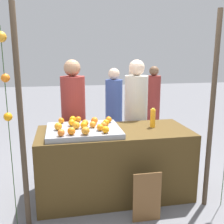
{
  "coord_description": "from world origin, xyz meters",
  "views": [
    {
      "loc": [
        -0.63,
        -3.06,
        1.78
      ],
      "look_at": [
        0.0,
        0.15,
        1.05
      ],
      "focal_mm": 42.21,
      "sensor_mm": 36.0,
      "label": 1
    }
  ],
  "objects_px": {
    "orange_0": "(100,127)",
    "chalkboard_sign": "(147,198)",
    "orange_1": "(104,125)",
    "juice_bottle": "(153,118)",
    "stall_counter": "(114,163)",
    "vendor_right": "(136,121)",
    "vendor_left": "(74,124)"
  },
  "relations": [
    {
      "from": "chalkboard_sign",
      "to": "orange_1",
      "type": "bearing_deg",
      "value": 123.54
    },
    {
      "from": "chalkboard_sign",
      "to": "orange_0",
      "type": "bearing_deg",
      "value": 134.03
    },
    {
      "from": "orange_0",
      "to": "vendor_left",
      "type": "height_order",
      "value": "vendor_left"
    },
    {
      "from": "juice_bottle",
      "to": "vendor_left",
      "type": "relative_size",
      "value": 0.15
    },
    {
      "from": "vendor_right",
      "to": "orange_1",
      "type": "bearing_deg",
      "value": -130.71
    },
    {
      "from": "chalkboard_sign",
      "to": "stall_counter",
      "type": "bearing_deg",
      "value": 110.0
    },
    {
      "from": "stall_counter",
      "to": "vendor_right",
      "type": "bearing_deg",
      "value": 54.23
    },
    {
      "from": "orange_0",
      "to": "orange_1",
      "type": "xyz_separation_m",
      "value": [
        0.06,
        0.12,
        -0.0
      ]
    },
    {
      "from": "juice_bottle",
      "to": "chalkboard_sign",
      "type": "relative_size",
      "value": 0.44
    },
    {
      "from": "juice_bottle",
      "to": "chalkboard_sign",
      "type": "bearing_deg",
      "value": -112.79
    },
    {
      "from": "orange_0",
      "to": "chalkboard_sign",
      "type": "distance_m",
      "value": 0.92
    },
    {
      "from": "orange_0",
      "to": "vendor_left",
      "type": "distance_m",
      "value": 0.87
    },
    {
      "from": "stall_counter",
      "to": "juice_bottle",
      "type": "bearing_deg",
      "value": 5.5
    },
    {
      "from": "chalkboard_sign",
      "to": "juice_bottle",
      "type": "bearing_deg",
      "value": 67.21
    },
    {
      "from": "orange_1",
      "to": "chalkboard_sign",
      "type": "bearing_deg",
      "value": -56.46
    },
    {
      "from": "orange_0",
      "to": "orange_1",
      "type": "relative_size",
      "value": 1.08
    },
    {
      "from": "stall_counter",
      "to": "juice_bottle",
      "type": "height_order",
      "value": "juice_bottle"
    },
    {
      "from": "juice_bottle",
      "to": "vendor_left",
      "type": "xyz_separation_m",
      "value": [
        -0.98,
        0.58,
        -0.18
      ]
    },
    {
      "from": "vendor_left",
      "to": "vendor_right",
      "type": "height_order",
      "value": "vendor_left"
    },
    {
      "from": "orange_0",
      "to": "vendor_right",
      "type": "distance_m",
      "value": 1.06
    },
    {
      "from": "orange_1",
      "to": "juice_bottle",
      "type": "relative_size",
      "value": 0.29
    },
    {
      "from": "stall_counter",
      "to": "orange_1",
      "type": "bearing_deg",
      "value": -155.96
    },
    {
      "from": "vendor_left",
      "to": "vendor_right",
      "type": "bearing_deg",
      "value": 0.15
    },
    {
      "from": "orange_0",
      "to": "vendor_left",
      "type": "xyz_separation_m",
      "value": [
        -0.26,
        0.81,
        -0.16
      ]
    },
    {
      "from": "orange_0",
      "to": "chalkboard_sign",
      "type": "bearing_deg",
      "value": -45.97
    },
    {
      "from": "juice_bottle",
      "to": "orange_1",
      "type": "bearing_deg",
      "value": -170.17
    },
    {
      "from": "vendor_left",
      "to": "orange_1",
      "type": "bearing_deg",
      "value": -65.39
    },
    {
      "from": "orange_1",
      "to": "juice_bottle",
      "type": "bearing_deg",
      "value": 9.83
    },
    {
      "from": "stall_counter",
      "to": "orange_1",
      "type": "relative_size",
      "value": 25.68
    },
    {
      "from": "orange_0",
      "to": "vendor_left",
      "type": "relative_size",
      "value": 0.05
    },
    {
      "from": "orange_1",
      "to": "orange_0",
      "type": "bearing_deg",
      "value": -117.36
    },
    {
      "from": "stall_counter",
      "to": "orange_0",
      "type": "bearing_deg",
      "value": -138.67
    }
  ]
}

